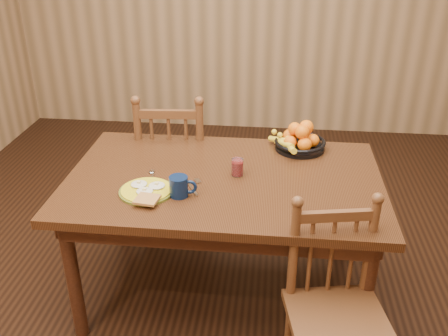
# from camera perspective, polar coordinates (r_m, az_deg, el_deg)

# --- Properties ---
(room) EXTENTS (4.52, 5.02, 2.72)m
(room) POSITION_cam_1_polar(r_m,az_deg,el_deg) (2.32, -0.00, 12.15)
(room) COLOR black
(room) RESTS_ON ground
(dining_table) EXTENTS (1.60, 1.00, 0.75)m
(dining_table) POSITION_cam_1_polar(r_m,az_deg,el_deg) (2.59, -0.00, -2.66)
(dining_table) COLOR black
(dining_table) RESTS_ON ground
(chair_far) EXTENTS (0.48, 0.46, 0.99)m
(chair_far) POSITION_cam_1_polar(r_m,az_deg,el_deg) (3.24, -5.70, 0.05)
(chair_far) COLOR #522918
(chair_far) RESTS_ON ground
(chair_near) EXTENTS (0.48, 0.46, 0.90)m
(chair_near) POSITION_cam_1_polar(r_m,az_deg,el_deg) (2.26, 12.65, -15.61)
(chair_near) COLOR #522918
(chair_near) RESTS_ON ground
(breakfast_plate) EXTENTS (0.26, 0.29, 0.04)m
(breakfast_plate) POSITION_cam_1_polar(r_m,az_deg,el_deg) (2.42, -8.85, -2.58)
(breakfast_plate) COLOR #59601E
(breakfast_plate) RESTS_ON dining_table
(fork) EXTENTS (0.08, 0.18, 0.00)m
(fork) POSITION_cam_1_polar(r_m,az_deg,el_deg) (2.46, -3.42, -2.08)
(fork) COLOR silver
(fork) RESTS_ON dining_table
(spoon) EXTENTS (0.04, 0.16, 0.01)m
(spoon) POSITION_cam_1_polar(r_m,az_deg,el_deg) (2.59, -8.27, -0.65)
(spoon) COLOR silver
(spoon) RESTS_ON dining_table
(coffee_mug) EXTENTS (0.13, 0.09, 0.10)m
(coffee_mug) POSITION_cam_1_polar(r_m,az_deg,el_deg) (2.36, -5.09, -2.10)
(coffee_mug) COLOR #091835
(coffee_mug) RESTS_ON dining_table
(juice_glass) EXTENTS (0.06, 0.06, 0.09)m
(juice_glass) POSITION_cam_1_polar(r_m,az_deg,el_deg) (2.54, 1.54, 0.04)
(juice_glass) COLOR silver
(juice_glass) RESTS_ON dining_table
(fruit_bowl) EXTENTS (0.32, 0.32, 0.17)m
(fruit_bowl) POSITION_cam_1_polar(r_m,az_deg,el_deg) (2.85, 8.57, 3.16)
(fruit_bowl) COLOR black
(fruit_bowl) RESTS_ON dining_table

